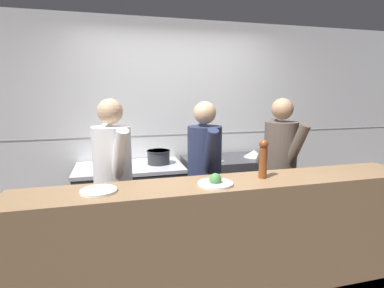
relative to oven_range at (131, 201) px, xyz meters
name	(u,v)px	position (x,y,z in m)	size (l,w,h in m)	color
ground_plane	(212,283)	(0.64, -1.12, -0.43)	(14.00, 14.00, 0.00)	#383333
wall_back_tiled	(176,123)	(0.64, 0.40, 0.87)	(8.00, 0.06, 2.60)	white
oven_range	(131,201)	(0.00, 0.00, 0.00)	(1.22, 0.71, 0.86)	#38383D
prep_counter	(235,191)	(1.33, 0.00, 0.01)	(1.30, 0.65, 0.88)	#38383D
pass_counter	(228,243)	(0.69, -1.35, 0.07)	(3.24, 0.45, 1.02)	#93704C
stock_pot	(105,160)	(-0.26, -0.05, 0.53)	(0.26, 0.26, 0.18)	beige
sauce_pot	(159,157)	(0.34, 0.01, 0.52)	(0.28, 0.28, 0.16)	#2D2D33
mixing_bowl_steel	(254,153)	(1.57, -0.02, 0.50)	(0.26, 0.26, 0.09)	#B7BABF
chefs_knife	(206,161)	(0.90, -0.11, 0.46)	(0.35, 0.09, 0.02)	#B7BABF
plated_dish_main	(99,191)	(-0.28, -1.35, 0.60)	(0.25, 0.25, 0.02)	white
plated_dish_appetiser	(215,182)	(0.56, -1.40, 0.61)	(0.27, 0.27, 0.09)	white
pepper_mill	(263,158)	(0.99, -1.33, 0.75)	(0.07, 0.07, 0.31)	brown
chef_head_cook	(113,181)	(-0.18, -0.78, 0.49)	(0.42, 0.72, 1.65)	black
chef_sous	(204,175)	(0.68, -0.74, 0.47)	(0.35, 0.71, 1.62)	black
chef_line	(279,169)	(1.50, -0.75, 0.48)	(0.40, 0.72, 1.64)	black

